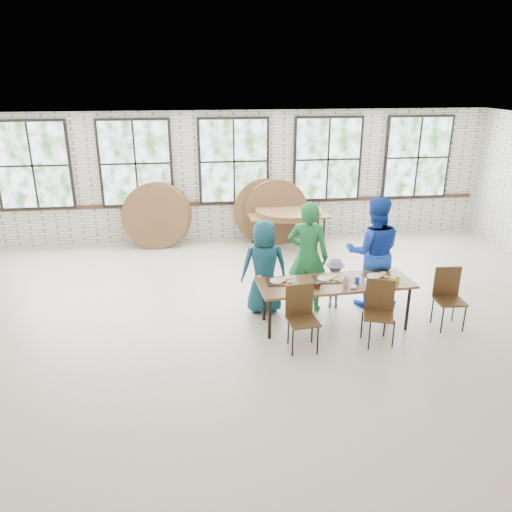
{
  "coord_description": "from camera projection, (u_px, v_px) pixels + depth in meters",
  "views": [
    {
      "loc": [
        -0.93,
        -6.97,
        3.81
      ],
      "look_at": [
        0.0,
        0.4,
        1.05
      ],
      "focal_mm": 35.0,
      "sensor_mm": 36.0,
      "label": 1
    }
  ],
  "objects": [
    {
      "name": "room",
      "position": [
        234.0,
        163.0,
        11.4
      ],
      "size": [
        12.0,
        12.0,
        12.0
      ],
      "color": "beige",
      "rests_on": "ground"
    },
    {
      "name": "dining_table",
      "position": [
        336.0,
        285.0,
        7.74
      ],
      "size": [
        2.45,
        0.95,
        0.74
      ],
      "rotation": [
        0.0,
        0.0,
        0.06
      ],
      "color": "brown",
      "rests_on": "ground"
    },
    {
      "name": "chair_near_left",
      "position": [
        301.0,
        312.0,
        7.17
      ],
      "size": [
        0.47,
        0.46,
        0.95
      ],
      "rotation": [
        0.0,
        0.0,
        0.13
      ],
      "color": "#472F17",
      "rests_on": "ground"
    },
    {
      "name": "chair_near_right",
      "position": [
        379.0,
        306.0,
        7.34
      ],
      "size": [
        0.53,
        0.52,
        0.95
      ],
      "rotation": [
        0.0,
        0.0,
        -0.34
      ],
      "color": "#472F17",
      "rests_on": "ground"
    },
    {
      "name": "chair_spare",
      "position": [
        448.0,
        292.0,
        7.8
      ],
      "size": [
        0.44,
        0.43,
        0.95
      ],
      "rotation": [
        0.0,
        0.0,
        -0.06
      ],
      "color": "#472F17",
      "rests_on": "ground"
    },
    {
      "name": "adult_teal",
      "position": [
        264.0,
        267.0,
        8.19
      ],
      "size": [
        0.78,
        0.51,
        1.58
      ],
      "primitive_type": "imported",
      "rotation": [
        0.0,
        0.0,
        3.16
      ],
      "color": "navy",
      "rests_on": "ground"
    },
    {
      "name": "adult_green",
      "position": [
        308.0,
        257.0,
        8.22
      ],
      "size": [
        0.81,
        0.69,
        1.87
      ],
      "primitive_type": "imported",
      "rotation": [
        0.0,
        0.0,
        2.73
      ],
      "color": "#1E7136",
      "rests_on": "ground"
    },
    {
      "name": "toddler",
      "position": [
        334.0,
        283.0,
        8.45
      ],
      "size": [
        0.64,
        0.49,
        0.88
      ],
      "primitive_type": "imported",
      "rotation": [
        0.0,
        0.0,
        2.82
      ],
      "color": "#1C1440",
      "rests_on": "ground"
    },
    {
      "name": "adult_blue",
      "position": [
        373.0,
        252.0,
        8.35
      ],
      "size": [
        1.06,
        0.9,
        1.92
      ],
      "primitive_type": "imported",
      "rotation": [
        0.0,
        0.0,
        2.94
      ],
      "color": "#1A40B7",
      "rests_on": "ground"
    },
    {
      "name": "storage_table",
      "position": [
        288.0,
        217.0,
        11.37
      ],
      "size": [
        1.83,
        0.84,
        0.74
      ],
      "rotation": [
        0.0,
        0.0,
        0.05
      ],
      "color": "brown",
      "rests_on": "ground"
    },
    {
      "name": "tabletop_clutter",
      "position": [
        342.0,
        281.0,
        7.7
      ],
      "size": [
        2.03,
        0.59,
        0.11
      ],
      "color": "black",
      "rests_on": "dining_table"
    },
    {
      "name": "round_tops_stacked",
      "position": [
        288.0,
        212.0,
        11.33
      ],
      "size": [
        1.5,
        1.5,
        0.13
      ],
      "color": "brown",
      "rests_on": "storage_table"
    },
    {
      "name": "round_tops_leaning",
      "position": [
        215.0,
        214.0,
        11.44
      ],
      "size": [
        4.28,
        0.48,
        1.49
      ],
      "color": "brown",
      "rests_on": "ground"
    }
  ]
}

